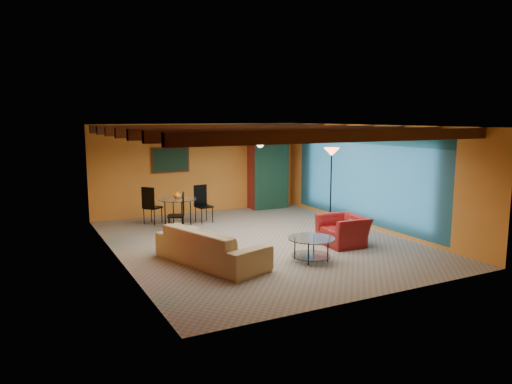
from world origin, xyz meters
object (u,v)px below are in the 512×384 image
coffee_table (311,249)px  vase (177,184)px  sofa (211,245)px  potted_plant (267,137)px  armchair (343,230)px  armoire (267,176)px  dining_table (178,207)px  floor_lamp (331,186)px

coffee_table → vase: (-1.44, 4.22, 0.91)m
sofa → potted_plant: 6.42m
potted_plant → sofa: bearing=-128.9°
potted_plant → vase: bearing=-159.1°
armchair → vase: 4.56m
armchair → armoire: armoire is taller
armchair → vase: bearing=-139.2°
dining_table → floor_lamp: floor_lamp is taller
dining_table → armoire: bearing=20.9°
sofa → coffee_table: sofa is taller
floor_lamp → potted_plant: bearing=99.1°
coffee_table → floor_lamp: bearing=48.2°
vase → sofa: bearing=-97.1°
potted_plant → vase: potted_plant is taller
armoire → floor_lamp: 2.85m
floor_lamp → vase: 4.15m
armchair → floor_lamp: floor_lamp is taller
dining_table → floor_lamp: (3.87, -1.50, 0.52)m
coffee_table → potted_plant: bearing=70.3°
dining_table → armoire: armoire is taller
coffee_table → armchair: bearing=27.7°
floor_lamp → vase: size_ratio=10.01×
armchair → floor_lamp: bearing=154.1°
coffee_table → vase: bearing=108.8°
potted_plant → floor_lamp: bearing=-80.9°
floor_lamp → vase: floor_lamp is taller
potted_plant → vase: (-3.42, -1.31, -1.11)m
coffee_table → vase: vase is taller
dining_table → potted_plant: 4.05m
armchair → sofa: bearing=-88.5°
dining_table → vase: (-0.00, 0.00, 0.63)m
potted_plant → dining_table: bearing=-159.1°
sofa → potted_plant: bearing=-57.3°
potted_plant → coffee_table: bearing=-109.7°
armchair → potted_plant: size_ratio=2.23×
dining_table → armchair: bearing=-51.8°
armoire → floor_lamp: floor_lamp is taller
sofa → dining_table: dining_table is taller
sofa → floor_lamp: size_ratio=1.19×
sofa → dining_table: size_ratio=1.24×
armchair → dining_table: 4.49m
sofa → armoire: size_ratio=1.23×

